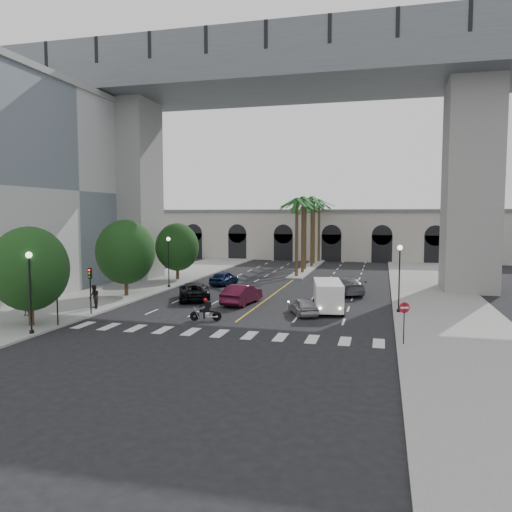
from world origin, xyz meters
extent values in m
plane|color=black|center=(0.00, 0.00, 0.00)|extent=(140.00, 140.00, 0.00)
cube|color=gray|center=(-15.00, 15.00, 0.07)|extent=(8.00, 100.00, 0.15)
cube|color=gray|center=(15.00, 15.00, 0.07)|extent=(8.00, 100.00, 0.15)
cube|color=gray|center=(0.00, 38.00, 0.10)|extent=(2.00, 24.00, 0.20)
cube|color=#BAB9B5|center=(-27.00, 12.00, 10.00)|extent=(16.00, 32.00, 20.00)
cube|color=gray|center=(-27.00, 12.00, 20.30)|extent=(16.50, 32.50, 0.60)
cube|color=beige|center=(0.00, 55.00, 4.00)|extent=(70.00, 10.00, 8.00)
cube|color=slate|center=(0.00, 55.00, 8.25)|extent=(71.00, 10.50, 0.50)
cube|color=gray|center=(18.50, 22.00, 10.40)|extent=(5.00, 6.00, 20.80)
cube|color=gray|center=(-18.50, 22.00, 10.40)|extent=(5.00, 6.00, 20.80)
cube|color=slate|center=(5.00, 22.00, 22.00)|extent=(75.00, 13.00, 2.50)
cube|color=slate|center=(5.00, 16.00, 24.50)|extent=(75.00, 0.60, 3.00)
cube|color=slate|center=(5.00, 28.00, 24.50)|extent=(75.00, 0.60, 3.00)
cylinder|color=#47331E|center=(0.00, 28.00, 4.75)|extent=(0.40, 0.40, 9.50)
cylinder|color=#47331E|center=(0.10, 32.00, 4.90)|extent=(0.40, 0.40, 9.80)
cylinder|color=#47331E|center=(-0.20, 36.00, 4.65)|extent=(0.40, 0.40, 9.30)
cylinder|color=#47331E|center=(0.15, 40.00, 5.05)|extent=(0.40, 0.40, 10.10)
cylinder|color=#47331E|center=(-0.10, 44.00, 4.80)|extent=(0.40, 0.40, 9.60)
cylinder|color=#47331E|center=(0.20, 48.00, 4.95)|extent=(0.40, 0.40, 9.90)
cylinder|color=#382616|center=(-13.00, -3.00, 1.17)|extent=(0.36, 0.36, 2.34)
ellipsoid|color=black|center=(-13.00, -3.00, 4.03)|extent=(5.20, 5.20, 5.72)
cylinder|color=#382616|center=(-13.00, 10.00, 1.22)|extent=(0.36, 0.36, 2.45)
ellipsoid|color=black|center=(-13.00, 10.00, 4.22)|extent=(5.44, 5.44, 5.98)
cylinder|color=#382616|center=(-13.00, 22.00, 1.13)|extent=(0.36, 0.36, 2.27)
ellipsoid|color=black|center=(-13.00, 22.00, 3.91)|extent=(5.04, 5.04, 5.54)
cylinder|color=black|center=(-11.40, -5.00, 0.18)|extent=(0.28, 0.28, 0.36)
cylinder|color=black|center=(-11.40, -5.00, 2.60)|extent=(0.11, 0.11, 5.00)
sphere|color=white|center=(-11.40, -5.00, 5.15)|extent=(0.40, 0.40, 0.40)
cylinder|color=black|center=(-11.40, 16.00, 0.18)|extent=(0.28, 0.28, 0.36)
cylinder|color=black|center=(-11.40, 16.00, 2.60)|extent=(0.11, 0.11, 5.00)
sphere|color=white|center=(-11.40, 16.00, 5.15)|extent=(0.40, 0.40, 0.40)
cylinder|color=black|center=(11.40, 8.00, 0.18)|extent=(0.28, 0.28, 0.36)
cylinder|color=black|center=(11.40, 8.00, 2.60)|extent=(0.11, 0.11, 5.00)
sphere|color=white|center=(11.40, 8.00, 5.15)|extent=(0.40, 0.40, 0.40)
cylinder|color=black|center=(-11.30, -2.50, 1.75)|extent=(0.10, 0.10, 3.50)
cube|color=black|center=(-11.30, -2.50, 3.25)|extent=(0.25, 0.18, 0.80)
cylinder|color=black|center=(-11.30, 1.50, 1.75)|extent=(0.10, 0.10, 3.50)
cube|color=black|center=(-11.30, 1.50, 3.25)|extent=(0.25, 0.18, 0.80)
cylinder|color=black|center=(-3.01, 1.76, 0.34)|extent=(0.69, 0.25, 0.68)
cylinder|color=black|center=(-1.41, 2.10, 0.34)|extent=(0.69, 0.25, 0.68)
cube|color=silver|center=(-2.16, 1.94, 0.43)|extent=(0.51, 0.40, 0.29)
cube|color=black|center=(-2.32, 1.91, 0.75)|extent=(0.66, 0.37, 0.23)
cube|color=black|center=(-1.82, 2.01, 0.70)|extent=(0.55, 0.37, 0.14)
cylinder|color=black|center=(-2.76, 1.82, 0.99)|extent=(0.16, 0.61, 0.03)
cube|color=black|center=(-2.08, 1.96, 1.13)|extent=(0.38, 0.48, 0.59)
cube|color=black|center=(-1.90, 2.00, 1.19)|extent=(0.22, 0.36, 0.43)
sphere|color=#AD0B0D|center=(-2.23, 1.93, 1.51)|extent=(0.29, 0.29, 0.29)
imported|color=#9F9EA3|center=(4.30, 5.80, 0.67)|extent=(3.09, 4.24, 1.34)
imported|color=#440D21|center=(-1.50, 9.01, 0.86)|extent=(2.53, 5.41, 1.71)
imported|color=black|center=(-6.27, 10.01, 0.79)|extent=(4.64, 6.29, 1.59)
imported|color=#59595D|center=(6.68, 16.58, 0.85)|extent=(4.55, 6.30, 1.70)
imported|color=#0D1A3F|center=(-6.58, 19.71, 0.77)|extent=(2.35, 4.68, 1.53)
cube|color=white|center=(5.98, 7.65, 1.35)|extent=(2.97, 5.87, 2.07)
cube|color=black|center=(6.41, 5.04, 1.61)|extent=(1.93, 0.57, 0.88)
cylinder|color=black|center=(5.33, 5.55, 0.36)|extent=(0.41, 0.76, 0.73)
cylinder|color=black|center=(7.27, 5.87, 0.36)|extent=(0.41, 0.76, 0.73)
cylinder|color=black|center=(4.68, 9.43, 0.36)|extent=(0.41, 0.76, 0.73)
cylinder|color=black|center=(6.62, 9.76, 0.36)|extent=(0.41, 0.76, 0.73)
imported|color=black|center=(-15.54, -0.34, 1.09)|extent=(0.75, 0.56, 1.89)
imported|color=black|center=(-12.20, 3.40, 1.11)|extent=(1.18, 1.17, 1.92)
cylinder|color=black|center=(11.40, -1.84, 1.28)|extent=(0.06, 0.06, 2.56)
cylinder|color=#AA0C1D|center=(11.40, -1.84, 2.29)|extent=(0.60, 0.27, 0.64)
cube|color=silver|center=(11.40, -1.84, 2.29)|extent=(0.46, 0.20, 0.11)
camera|label=1|loc=(10.09, -31.65, 7.70)|focal=35.00mm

